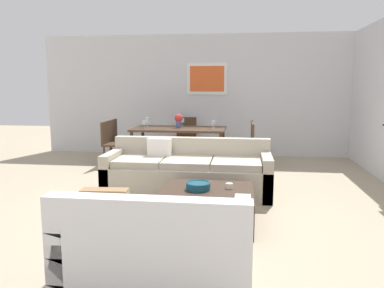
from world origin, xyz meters
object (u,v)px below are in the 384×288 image
object	(u,v)px
dining_chair_left_near	(111,141)
wine_glass_left_near	(144,123)
dining_table	(179,131)
wine_glass_right_near	(213,123)
sofa_beige	(188,173)
dining_chair_head	(186,135)
decorative_bowl	(198,186)
loveseat_white	(156,244)
coffee_table	(206,207)
dining_chair_right_far	(246,140)
dining_chair_left_far	(118,138)
centerpiece_vase	(179,120)
wine_glass_head	(182,121)
dining_chair_right_near	(246,143)
candle_jar	(229,186)
wine_glass_left_far	(147,120)
wine_glass_right_far	(214,123)

from	to	relation	value
dining_chair_left_near	wine_glass_left_near	distance (m)	0.73
dining_table	wine_glass_right_near	bearing A→B (deg)	-9.84
sofa_beige	dining_chair_head	size ratio (longest dim) A/B	2.72
decorative_bowl	wine_glass_right_near	bearing A→B (deg)	91.19
loveseat_white	dining_table	distance (m)	4.49
coffee_table	dining_chair_right_far	distance (m)	3.37
coffee_table	dining_chair_left_far	size ratio (longest dim) A/B	1.23
centerpiece_vase	decorative_bowl	bearing A→B (deg)	-76.51
wine_glass_right_near	wine_glass_head	bearing A→B (deg)	141.88
dining_chair_right_near	wine_glass_left_near	size ratio (longest dim) A/B	5.94
dining_chair_right_near	wine_glass_right_near	size ratio (longest dim) A/B	5.18
dining_chair_right_near	wine_glass_head	size ratio (longest dim) A/B	5.67
wine_glass_head	dining_chair_left_far	bearing A→B (deg)	-171.36
loveseat_white	candle_jar	distance (m)	1.55
coffee_table	wine_glass_left_far	world-z (taller)	wine_glass_left_far
dining_chair_right_near	dining_chair_right_far	distance (m)	0.42
centerpiece_vase	sofa_beige	bearing A→B (deg)	-76.58
dining_chair_right_near	wine_glass_left_near	xyz separation A→B (m)	(-1.98, 0.10, 0.35)
wine_glass_left_far	coffee_table	bearing A→B (deg)	-65.09
wine_glass_left_far	centerpiece_vase	xyz separation A→B (m)	(0.65, -0.06, 0.02)
wine_glass_right_far	centerpiece_vase	size ratio (longest dim) A/B	0.54
wine_glass_left_near	wine_glass_right_near	bearing A→B (deg)	0.00
wine_glass_right_near	dining_chair_left_far	bearing A→B (deg)	170.59
wine_glass_right_near	wine_glass_left_near	bearing A→B (deg)	180.00
dining_chair_right_far	wine_glass_right_far	size ratio (longest dim) A/B	6.05
loveseat_white	candle_jar	world-z (taller)	loveseat_white
sofa_beige	dining_chair_right_far	bearing A→B (deg)	67.79
wine_glass_left_far	wine_glass_head	distance (m)	0.73
dining_chair_left_near	dining_chair_right_far	size ratio (longest dim) A/B	1.00
candle_jar	wine_glass_right_near	bearing A→B (deg)	98.25
dining_table	centerpiece_vase	distance (m)	0.23
dining_chair_left_near	candle_jar	bearing A→B (deg)	-49.19
dining_table	dining_chair_right_far	size ratio (longest dim) A/B	2.05
dining_chair_head	wine_glass_left_far	bearing A→B (deg)	-131.44
dining_chair_head	wine_glass_right_near	size ratio (longest dim) A/B	5.18
dining_chair_right_far	dining_chair_left_far	distance (m)	2.62
candle_jar	wine_glass_left_near	size ratio (longest dim) A/B	0.58
dining_chair_right_near	dining_table	bearing A→B (deg)	170.80
sofa_beige	candle_jar	world-z (taller)	sofa_beige
wine_glass_left_far	wine_glass_right_near	size ratio (longest dim) A/B	1.11
dining_chair_left_near	centerpiece_vase	xyz separation A→B (m)	(1.29, 0.27, 0.40)
dining_chair_left_near	dining_chair_right_far	world-z (taller)	same
sofa_beige	dining_chair_left_near	bearing A→B (deg)	136.14
sofa_beige	dining_table	size ratio (longest dim) A/B	1.33
sofa_beige	dining_chair_right_far	xyz separation A→B (m)	(0.86, 2.11, 0.21)
dining_chair_right_near	wine_glass_right_far	world-z (taller)	wine_glass_right_far
sofa_beige	decorative_bowl	bearing A→B (deg)	-76.39
wine_glass_left_far	wine_glass_right_near	xyz separation A→B (m)	(1.34, -0.23, -0.01)
decorative_bowl	candle_jar	world-z (taller)	decorative_bowl
sofa_beige	decorative_bowl	xyz separation A→B (m)	(0.29, -1.18, 0.13)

